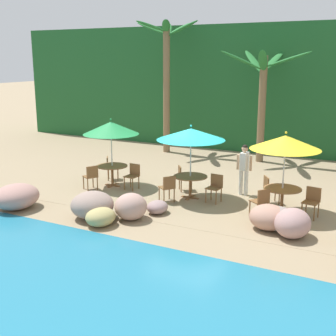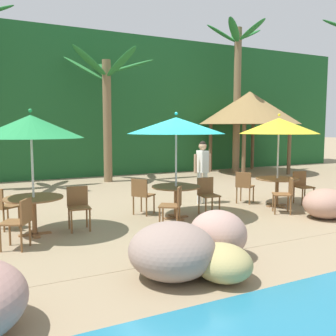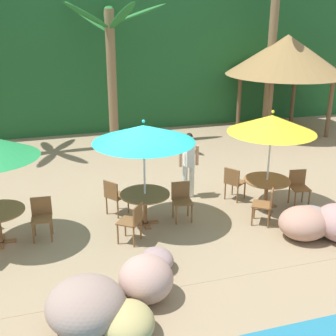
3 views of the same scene
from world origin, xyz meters
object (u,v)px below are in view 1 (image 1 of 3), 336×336
dining_table_green (112,169)px  chair_yellow_inland (269,188)px  umbrella_green (111,128)px  chair_teal_inland (183,176)px  chair_green_left (91,176)px  dining_table_teal (190,180)px  umbrella_yellow (285,142)px  chair_green_seaward (133,174)px  chair_green_inland (110,166)px  chair_teal_left (168,187)px  dining_table_yellow (282,192)px  waiter_in_white (244,166)px  chair_teal_seaward (215,186)px  palm_tree_second (263,86)px  palm_tree_nearest (166,65)px  chair_yellow_seaward (312,200)px  umbrella_teal (191,134)px  chair_yellow_left (261,201)px

dining_table_green → chair_yellow_inland: size_ratio=1.26×
umbrella_green → chair_teal_inland: umbrella_green is taller
chair_green_left → dining_table_teal: 3.48m
umbrella_yellow → chair_green_seaward: bearing=179.3°
chair_green_inland → chair_yellow_inland: same height
dining_table_green → chair_teal_left: 2.74m
dining_table_yellow → waiter_in_white: bearing=143.4°
chair_teal_seaward → palm_tree_second: size_ratio=0.18×
dining_table_teal → chair_yellow_inland: size_ratio=1.26×
chair_green_left → palm_tree_second: bearing=61.8°
dining_table_yellow → palm_tree_nearest: bearing=138.8°
chair_yellow_seaward → waiter_in_white: bearing=153.7°
umbrella_teal → chair_yellow_left: 3.12m
chair_yellow_seaward → waiter_in_white: 2.75m
dining_table_green → dining_table_teal: size_ratio=1.00×
chair_teal_inland → waiter_in_white: bearing=14.4°
chair_green_left → chair_yellow_left: size_ratio=1.00×
chair_teal_inland → chair_teal_left: bearing=-84.0°
umbrella_teal → palm_tree_second: (0.41, 6.33, 1.16)m
chair_green_seaward → umbrella_yellow: umbrella_yellow is taller
chair_green_left → chair_teal_seaward: bearing=10.4°
chair_teal_inland → palm_tree_second: bearing=80.2°
umbrella_green → chair_green_left: umbrella_green is taller
dining_table_green → palm_tree_second: size_ratio=0.23×
umbrella_green → chair_green_left: size_ratio=2.77×
umbrella_teal → palm_tree_nearest: palm_tree_nearest is taller
chair_yellow_seaward → chair_yellow_left: size_ratio=1.00×
umbrella_teal → chair_teal_left: umbrella_teal is taller
umbrella_green → waiter_in_white: (4.48, 1.12, -1.09)m
chair_green_inland → chair_yellow_left: (6.18, -1.46, 0.00)m
chair_teal_inland → chair_yellow_inland: same height
dining_table_green → chair_teal_seaward: (3.92, -0.01, -0.10)m
dining_table_teal → chair_yellow_left: chair_yellow_left is taller
palm_tree_nearest → chair_yellow_left: bearing=-46.1°
dining_table_teal → palm_tree_second: 6.87m
chair_teal_inland → umbrella_yellow: size_ratio=0.36×
umbrella_yellow → waiter_in_white: umbrella_yellow is taller
chair_yellow_seaward → chair_teal_left: bearing=-170.9°
chair_green_seaward → chair_teal_seaward: size_ratio=1.00×
chair_teal_inland → chair_yellow_inland: size_ratio=1.00×
dining_table_green → chair_yellow_inland: chair_yellow_inland is taller
dining_table_yellow → chair_yellow_inland: (-0.56, 0.65, -0.10)m
palm_tree_second → umbrella_teal: bearing=-93.7°
umbrella_green → chair_green_inland: (-0.54, 0.66, -1.57)m
chair_teal_left → dining_table_yellow: size_ratio=0.79×
chair_green_seaward → chair_teal_seaward: (3.07, -0.03, 0.00)m
chair_green_inland → chair_yellow_inland: (6.03, -0.06, 0.00)m
dining_table_teal → chair_teal_inland: bearing=132.3°
dining_table_yellow → chair_yellow_inland: bearing=130.9°
chair_green_inland → dining_table_teal: size_ratio=0.79×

